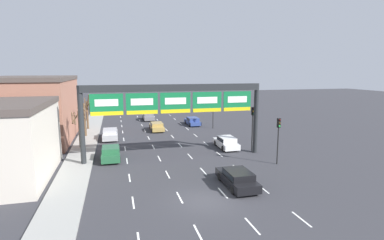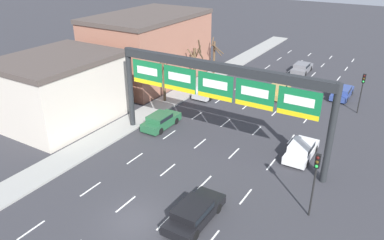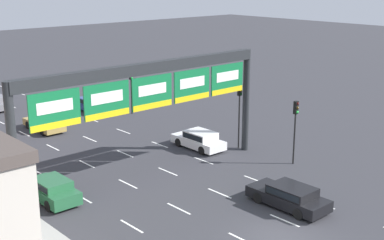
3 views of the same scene
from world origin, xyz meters
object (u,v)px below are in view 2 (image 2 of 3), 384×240
Objects in this scene: car_blue at (342,92)px; car_white at (301,150)px; sign_gantry at (217,83)px; car_grey at (302,68)px; tree_bare_closest at (164,79)px; tree_bare_second at (195,62)px; car_black at (194,212)px; car_silver at (209,90)px; traffic_light_far_end at (316,173)px; tree_bare_third at (215,55)px; traffic_light_near_gantry at (330,135)px; car_green at (161,120)px; traffic_light_mid_block at (363,85)px; car_gold at (277,90)px.

car_blue is 1.08× the size of car_white.
car_white is at bearing 21.28° from sign_gantry.
tree_bare_closest is at bearing -118.48° from car_grey.
car_black is at bearing -59.18° from tree_bare_second.
sign_gantry is 10.76m from car_black.
traffic_light_far_end reaches higher than car_silver.
tree_bare_third reaches higher than car_blue.
tree_bare_closest is (-10.04, -18.50, 1.99)m from car_grey.
tree_bare_second reaches higher than tree_bare_closest.
car_black is (3.21, -34.01, 0.00)m from car_grey.
car_silver is 0.98× the size of car_blue.
car_silver is at bearing 147.91° from car_white.
traffic_light_far_end is 0.79× the size of tree_bare_second.
traffic_light_near_gantry reaches higher than car_blue.
car_green is at bearing -105.13° from car_grey.
car_silver is 1.04× the size of traffic_light_far_end.
traffic_light_mid_block is at bearing 4.14° from tree_bare_second.
car_white is (6.63, -22.67, 0.03)m from car_grey.
sign_gantry reaches higher than car_silver.
traffic_light_mid_block is at bearing 89.78° from traffic_light_near_gantry.
traffic_light_mid_block is at bearing -11.12° from tree_bare_third.
car_blue is (6.53, 3.35, 0.00)m from car_gold.
traffic_light_far_end is (0.30, -5.01, -0.33)m from traffic_light_near_gantry.
tree_bare_second reaches higher than car_white.
car_blue is 16.72m from tree_bare_third.
car_silver is 16.28m from traffic_light_mid_block.
traffic_light_far_end is (9.14, -19.43, 2.56)m from car_gold.
traffic_light_far_end is at bearing -43.85° from car_silver.
car_green is at bearing 134.34° from car_black.
tree_bare_closest reaches higher than car_gold.
car_silver reaches higher than car_blue.
tree_bare_third is (-19.21, 22.77, -0.61)m from traffic_light_far_end.
tree_bare_second is at bearing 105.83° from car_green.
car_silver is 15.28m from car_blue.
sign_gantry is at bearing 154.61° from traffic_light_far_end.
tree_bare_third reaches higher than car_grey.
tree_bare_third is at bearing 136.79° from traffic_light_near_gantry.
tree_bare_third is at bearing 118.43° from sign_gantry.
car_black is at bearing -49.50° from tree_bare_closest.
car_blue is 27.37m from car_black.
tree_bare_third is (-0.01, 5.10, -0.30)m from tree_bare_second.
car_grey is at bearing 109.99° from traffic_light_near_gantry.
car_green is (-6.64, -13.85, 0.06)m from car_gold.
car_green is (-13.17, -17.20, 0.06)m from car_blue.
tree_bare_closest is at bearing 149.99° from traffic_light_far_end.
car_silver is 18.93m from traffic_light_near_gantry.
car_green reaches higher than car_gold.
tree_bare_second is (-9.93, -11.98, 2.23)m from car_grey.
tree_bare_second is at bearing 147.14° from car_white.
tree_bare_second is at bearing 120.82° from car_black.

